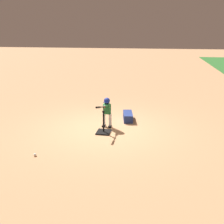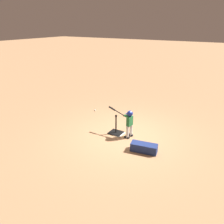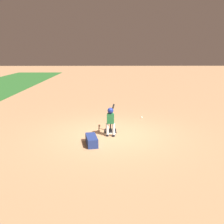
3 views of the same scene
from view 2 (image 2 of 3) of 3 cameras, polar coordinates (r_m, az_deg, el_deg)
ground_plane at (r=8.08m, az=3.27°, el=-6.11°), size 90.00×90.00×0.00m
home_plate at (r=8.18m, az=1.42°, el=-5.62°), size 0.48×0.48×0.02m
batting_tee at (r=8.18m, az=1.04°, el=-5.01°), size 0.49×0.44×0.73m
batter_child at (r=7.72m, az=4.37°, el=-2.20°), size 1.05×0.34×1.03m
baseball at (r=10.25m, az=-4.46°, el=0.49°), size 0.07×0.07×0.07m
equipment_bag at (r=7.13m, az=8.34°, el=-9.20°), size 0.88×0.47×0.28m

